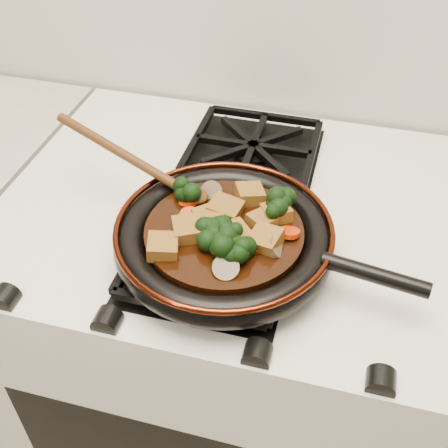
# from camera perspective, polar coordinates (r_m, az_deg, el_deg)

# --- Properties ---
(stove) EXTENTS (0.76, 0.60, 0.90)m
(stove) POSITION_cam_1_polar(r_m,az_deg,el_deg) (1.25, 0.76, -13.92)
(stove) COLOR white
(stove) RESTS_ON ground
(burner_grate_front) EXTENTS (0.23, 0.23, 0.03)m
(burner_grate_front) POSITION_cam_1_polar(r_m,az_deg,el_deg) (0.81, -1.40, -3.38)
(burner_grate_front) COLOR black
(burner_grate_front) RESTS_ON stove
(burner_grate_back) EXTENTS (0.23, 0.23, 0.03)m
(burner_grate_back) POSITION_cam_1_polar(r_m,az_deg,el_deg) (1.02, 2.96, 7.53)
(burner_grate_back) COLOR black
(burner_grate_back) RESTS_ON stove
(skillet) EXTENTS (0.44, 0.31, 0.05)m
(skillet) POSITION_cam_1_polar(r_m,az_deg,el_deg) (0.79, 0.16, -1.44)
(skillet) COLOR black
(skillet) RESTS_ON burner_grate_front
(braising_sauce) EXTENTS (0.22, 0.22, 0.02)m
(braising_sauce) POSITION_cam_1_polar(r_m,az_deg,el_deg) (0.79, 0.00, -1.13)
(braising_sauce) COLOR black
(braising_sauce) RESTS_ON skillet
(tofu_cube_0) EXTENTS (0.05, 0.05, 0.03)m
(tofu_cube_0) POSITION_cam_1_polar(r_m,az_deg,el_deg) (0.80, 5.35, 1.11)
(tofu_cube_0) COLOR brown
(tofu_cube_0) RESTS_ON braising_sauce
(tofu_cube_1) EXTENTS (0.05, 0.05, 0.03)m
(tofu_cube_1) POSITION_cam_1_polar(r_m,az_deg,el_deg) (0.75, -6.25, -2.32)
(tofu_cube_1) COLOR brown
(tofu_cube_1) RESTS_ON braising_sauce
(tofu_cube_2) EXTENTS (0.05, 0.05, 0.03)m
(tofu_cube_2) POSITION_cam_1_polar(r_m,az_deg,el_deg) (0.76, 4.24, -1.64)
(tofu_cube_2) COLOR brown
(tofu_cube_2) RESTS_ON braising_sauce
(tofu_cube_3) EXTENTS (0.05, 0.05, 0.02)m
(tofu_cube_3) POSITION_cam_1_polar(r_m,az_deg,el_deg) (0.79, 3.85, 0.24)
(tofu_cube_3) COLOR brown
(tofu_cube_3) RESTS_ON braising_sauce
(tofu_cube_4) EXTENTS (0.05, 0.05, 0.02)m
(tofu_cube_4) POSITION_cam_1_polar(r_m,az_deg,el_deg) (0.79, -1.58, 0.51)
(tofu_cube_4) COLOR brown
(tofu_cube_4) RESTS_ON braising_sauce
(tofu_cube_5) EXTENTS (0.06, 0.06, 0.03)m
(tofu_cube_5) POSITION_cam_1_polar(r_m,az_deg,el_deg) (0.77, -3.59, -0.60)
(tofu_cube_5) COLOR brown
(tofu_cube_5) RESTS_ON braising_sauce
(tofu_cube_6) EXTENTS (0.05, 0.05, 0.02)m
(tofu_cube_6) POSITION_cam_1_polar(r_m,az_deg,el_deg) (0.75, -6.18, -2.16)
(tofu_cube_6) COLOR brown
(tofu_cube_6) RESTS_ON braising_sauce
(tofu_cube_7) EXTENTS (0.06, 0.06, 0.03)m
(tofu_cube_7) POSITION_cam_1_polar(r_m,az_deg,el_deg) (0.76, 0.94, -1.29)
(tofu_cube_7) COLOR brown
(tofu_cube_7) RESTS_ON braising_sauce
(tofu_cube_8) EXTENTS (0.05, 0.05, 0.03)m
(tofu_cube_8) POSITION_cam_1_polar(r_m,az_deg,el_deg) (0.80, 0.10, 1.46)
(tofu_cube_8) COLOR brown
(tofu_cube_8) RESTS_ON braising_sauce
(tofu_cube_9) EXTENTS (0.04, 0.04, 0.02)m
(tofu_cube_9) POSITION_cam_1_polar(r_m,az_deg,el_deg) (0.77, -1.68, -0.49)
(tofu_cube_9) COLOR brown
(tofu_cube_9) RESTS_ON braising_sauce
(tofu_cube_10) EXTENTS (0.05, 0.06, 0.03)m
(tofu_cube_10) POSITION_cam_1_polar(r_m,az_deg,el_deg) (0.83, 2.62, 3.03)
(tofu_cube_10) COLOR brown
(tofu_cube_10) RESTS_ON braising_sauce
(broccoli_floret_0) EXTENTS (0.08, 0.08, 0.07)m
(broccoli_floret_0) POSITION_cam_1_polar(r_m,az_deg,el_deg) (0.82, 5.36, 2.48)
(broccoli_floret_0) COLOR black
(broccoli_floret_0) RESTS_ON braising_sauce
(broccoli_floret_1) EXTENTS (0.08, 0.08, 0.05)m
(broccoli_floret_1) POSITION_cam_1_polar(r_m,az_deg,el_deg) (0.83, -4.06, 2.96)
(broccoli_floret_1) COLOR black
(broccoli_floret_1) RESTS_ON braising_sauce
(broccoli_floret_2) EXTENTS (0.08, 0.08, 0.07)m
(broccoli_floret_2) POSITION_cam_1_polar(r_m,az_deg,el_deg) (0.79, 5.36, 1.19)
(broccoli_floret_2) COLOR black
(broccoli_floret_2) RESTS_ON braising_sauce
(broccoli_floret_3) EXTENTS (0.09, 0.08, 0.07)m
(broccoli_floret_3) POSITION_cam_1_polar(r_m,az_deg,el_deg) (0.75, 0.51, -1.71)
(broccoli_floret_3) COLOR black
(broccoli_floret_3) RESTS_ON braising_sauce
(broccoli_floret_4) EXTENTS (0.08, 0.08, 0.08)m
(broccoli_floret_4) POSITION_cam_1_polar(r_m,az_deg,el_deg) (0.74, -0.84, -1.96)
(broccoli_floret_4) COLOR black
(broccoli_floret_4) RESTS_ON braising_sauce
(broccoli_floret_5) EXTENTS (0.08, 0.08, 0.06)m
(broccoli_floret_5) POSITION_cam_1_polar(r_m,az_deg,el_deg) (0.74, 1.06, -2.65)
(broccoli_floret_5) COLOR black
(broccoli_floret_5) RESTS_ON braising_sauce
(broccoli_floret_6) EXTENTS (0.09, 0.09, 0.07)m
(broccoli_floret_6) POSITION_cam_1_polar(r_m,az_deg,el_deg) (0.77, -0.76, -0.27)
(broccoli_floret_6) COLOR black
(broccoli_floret_6) RESTS_ON braising_sauce
(carrot_coin_0) EXTENTS (0.03, 0.03, 0.02)m
(carrot_coin_0) POSITION_cam_1_polar(r_m,az_deg,el_deg) (0.83, -3.59, 2.43)
(carrot_coin_0) COLOR #BA2A05
(carrot_coin_0) RESTS_ON braising_sauce
(carrot_coin_1) EXTENTS (0.03, 0.03, 0.01)m
(carrot_coin_1) POSITION_cam_1_polar(r_m,az_deg,el_deg) (0.76, 2.97, -2.03)
(carrot_coin_1) COLOR #BA2A05
(carrot_coin_1) RESTS_ON braising_sauce
(carrot_coin_2) EXTENTS (0.03, 0.03, 0.02)m
(carrot_coin_2) POSITION_cam_1_polar(r_m,az_deg,el_deg) (0.78, 6.63, -0.88)
(carrot_coin_2) COLOR #BA2A05
(carrot_coin_2) RESTS_ON braising_sauce
(carrot_coin_3) EXTENTS (0.03, 0.03, 0.02)m
(carrot_coin_3) POSITION_cam_1_polar(r_m,az_deg,el_deg) (0.84, -3.43, 3.18)
(carrot_coin_3) COLOR #BA2A05
(carrot_coin_3) RESTS_ON braising_sauce
(carrot_coin_4) EXTENTS (0.03, 0.03, 0.01)m
(carrot_coin_4) POSITION_cam_1_polar(r_m,az_deg,el_deg) (0.80, -3.58, 0.91)
(carrot_coin_4) COLOR #BA2A05
(carrot_coin_4) RESTS_ON braising_sauce
(mushroom_slice_0) EXTENTS (0.04, 0.04, 0.02)m
(mushroom_slice_0) POSITION_cam_1_polar(r_m,az_deg,el_deg) (0.72, 0.20, -4.48)
(mushroom_slice_0) COLOR brown
(mushroom_slice_0) RESTS_ON braising_sauce
(mushroom_slice_1) EXTENTS (0.03, 0.03, 0.03)m
(mushroom_slice_1) POSITION_cam_1_polar(r_m,az_deg,el_deg) (0.75, 5.20, -2.35)
(mushroom_slice_1) COLOR brown
(mushroom_slice_1) RESTS_ON braising_sauce
(mushroom_slice_2) EXTENTS (0.04, 0.03, 0.03)m
(mushroom_slice_2) POSITION_cam_1_polar(r_m,az_deg,el_deg) (0.84, -1.26, 3.35)
(mushroom_slice_2) COLOR brown
(mushroom_slice_2) RESTS_ON braising_sauce
(wooden_spoon) EXTENTS (0.16, 0.07, 0.25)m
(wooden_spoon) POSITION_cam_1_polar(r_m,az_deg,el_deg) (0.86, -7.41, 5.40)
(wooden_spoon) COLOR #4A290F
(wooden_spoon) RESTS_ON braising_sauce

